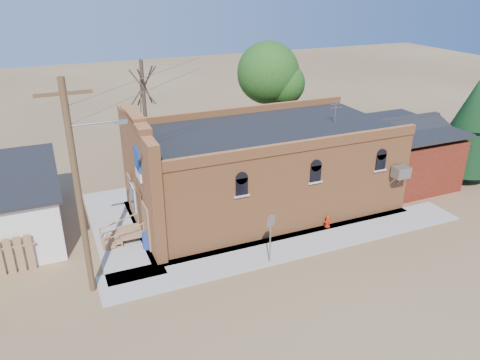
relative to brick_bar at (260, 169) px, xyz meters
name	(u,v)px	position (x,y,z in m)	size (l,w,h in m)	color
ground	(278,262)	(-1.64, -5.49, -2.34)	(120.00, 120.00, 0.00)	brown
sidewalk_south	(297,245)	(-0.14, -4.59, -2.30)	(19.00, 2.20, 0.08)	#9E9991
sidewalk_west	(119,229)	(-7.94, 0.51, -2.30)	(2.60, 10.00, 0.08)	#9E9991
brick_bar	(260,169)	(0.00, 0.00, 0.00)	(16.40, 7.97, 6.30)	#BC6D39
red_shed	(400,147)	(9.86, 0.01, -0.07)	(5.40, 6.40, 4.30)	#57170F
utility_pole	(79,187)	(-9.79, -4.29, 2.43)	(3.12, 0.26, 9.00)	#44281B
tree_bare_near	(143,85)	(-4.64, 7.51, 3.62)	(2.80, 2.80, 7.65)	#4A352A
tree_leafy	(268,73)	(4.36, 8.01, 3.59)	(4.40, 4.40, 8.15)	#4A352A
evergreen_tree	(471,124)	(13.86, -1.49, 1.37)	(3.60, 3.60, 6.50)	#4A352A
fire_hydrant	(328,221)	(2.20, -3.70, -1.93)	(0.38, 0.36, 0.66)	#A92009
stop_sign	(271,225)	(-2.09, -5.49, -0.32)	(0.61, 0.40, 2.52)	gray
trash_barrel	(148,240)	(-6.94, -2.03, -1.86)	(0.52, 0.52, 0.81)	navy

